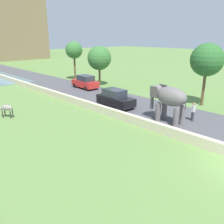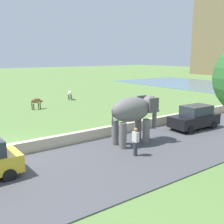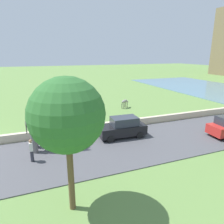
# 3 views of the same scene
# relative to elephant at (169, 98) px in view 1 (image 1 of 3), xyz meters

# --- Properties ---
(road_surface) EXTENTS (7.00, 120.00, 0.06)m
(road_surface) POSITION_rel_elephant_xyz_m (1.56, 13.56, -2.01)
(road_surface) COLOR #4C4C51
(road_surface) RESTS_ON ground
(barrier_wall) EXTENTS (0.40, 110.00, 0.72)m
(barrier_wall) POSITION_rel_elephant_xyz_m (-2.24, 11.56, -1.68)
(barrier_wall) COLOR beige
(barrier_wall) RESTS_ON ground
(elephant) EXTENTS (1.57, 3.51, 2.99)m
(elephant) POSITION_rel_elephant_xyz_m (0.00, 0.00, 0.00)
(elephant) COLOR slate
(elephant) RESTS_ON ground
(person_beside_elephant) EXTENTS (0.36, 0.22, 1.63)m
(person_beside_elephant) POSITION_rel_elephant_xyz_m (1.70, -1.31, -1.16)
(person_beside_elephant) COLOR #33333D
(person_beside_elephant) RESTS_ON ground
(car_red) EXTENTS (1.95, 4.08, 1.80)m
(car_red) POSITION_rel_elephant_xyz_m (3.13, 14.88, -1.14)
(car_red) COLOR red
(car_red) RESTS_ON ground
(car_black) EXTENTS (1.92, 4.07, 1.80)m
(car_black) POSITION_rel_elephant_xyz_m (-0.01, 6.00, -1.14)
(car_black) COLOR black
(car_black) RESTS_ON ground
(cow_grey) EXTENTS (1.02, 1.35, 1.15)m
(cow_grey) POSITION_rel_elephant_xyz_m (-8.93, 10.30, -1.20)
(cow_grey) COLOR gray
(cow_grey) RESTS_ON ground
(tree_near) EXTENTS (3.29, 3.29, 5.49)m
(tree_near) POSITION_rel_elephant_xyz_m (5.86, 15.08, 1.80)
(tree_near) COLOR brown
(tree_near) RESTS_ON ground
(tree_mid) EXTENTS (3.18, 3.18, 6.14)m
(tree_mid) POSITION_rel_elephant_xyz_m (6.87, 0.39, 2.49)
(tree_mid) COLOR brown
(tree_mid) RESTS_ON ground
(tree_far) EXTENTS (2.60, 2.60, 5.97)m
(tree_far) POSITION_rel_elephant_xyz_m (5.95, 21.11, 2.59)
(tree_far) COLOR brown
(tree_far) RESTS_ON ground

